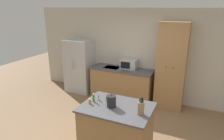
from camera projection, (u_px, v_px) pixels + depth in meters
name	position (u px, v px, depth m)	size (l,w,h in m)	color
wall_back	(147.00, 56.00, 5.66)	(7.20, 0.06, 2.60)	beige
refrigerator	(80.00, 66.00, 6.31)	(0.83, 0.66, 1.67)	#B7BABC
back_counter	(122.00, 84.00, 5.86)	(1.81, 0.66, 0.92)	#9E7547
pantry_cabinet	(171.00, 66.00, 5.17)	(0.73, 0.53, 2.29)	#9E7547
kitchen_island	(116.00, 128.00, 3.76)	(1.29, 0.93, 0.90)	#9E7547
microwave	(129.00, 64.00, 5.71)	(0.46, 0.35, 0.27)	#B2B5B7
knife_block	(141.00, 108.00, 3.32)	(0.09, 0.06, 0.32)	#9E7547
spice_bottle_tall_dark	(90.00, 101.00, 3.72)	(0.05, 0.05, 0.10)	orange
spice_bottle_short_red	(94.00, 98.00, 3.79)	(0.04, 0.04, 0.17)	#337033
spice_bottle_amber_oil	(98.00, 98.00, 3.85)	(0.04, 0.04, 0.10)	beige
spice_bottle_green_herb	(107.00, 98.00, 3.82)	(0.05, 0.05, 0.12)	#337033
kettle	(111.00, 101.00, 3.59)	(0.17, 0.17, 0.24)	#232326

